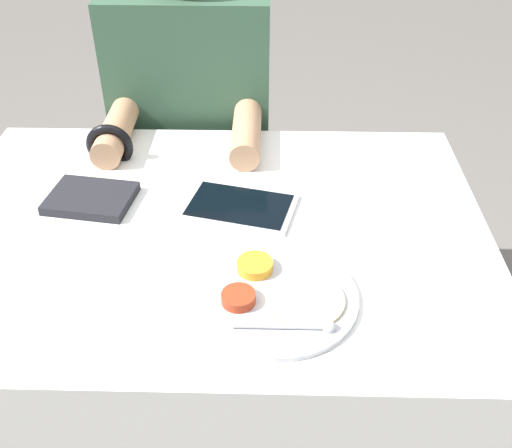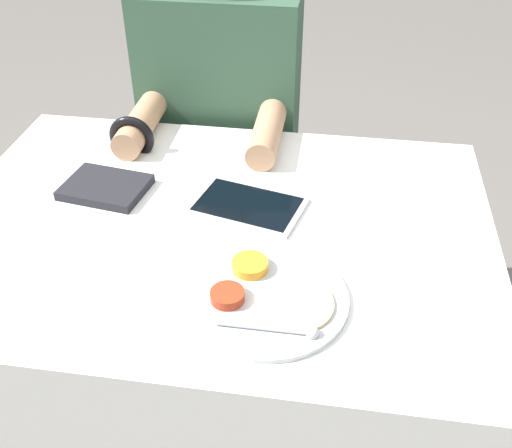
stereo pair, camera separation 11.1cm
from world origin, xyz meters
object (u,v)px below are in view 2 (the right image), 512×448
(thali_tray, at_px, (266,296))
(person_diner, at_px, (222,157))
(red_notebook, at_px, (106,188))
(tablet_device, at_px, (248,205))

(thali_tray, xyz_separation_m, person_diner, (-0.23, 0.74, -0.18))
(thali_tray, bearing_deg, red_notebook, 144.15)
(red_notebook, height_order, person_diner, person_diner)
(red_notebook, relative_size, person_diner, 0.16)
(tablet_device, bearing_deg, red_notebook, 177.48)
(person_diner, bearing_deg, tablet_device, -72.02)
(tablet_device, distance_m, person_diner, 0.53)
(thali_tray, relative_size, person_diner, 0.24)
(red_notebook, bearing_deg, thali_tray, -35.85)
(thali_tray, relative_size, red_notebook, 1.49)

